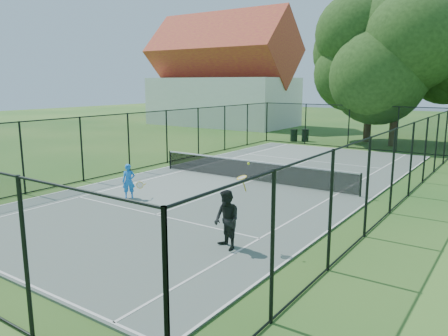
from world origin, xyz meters
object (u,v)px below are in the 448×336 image
Objects in this scene: trash_bin_left at (294,135)px; trash_bin_right at (305,135)px; player_blue at (129,181)px; player_black at (227,220)px; tennis_net at (252,170)px.

trash_bin_right reaches higher than trash_bin_left.
player_black reaches higher than player_blue.
player_black is (7.68, -22.11, 0.39)m from trash_bin_right.
player_blue reaches higher than trash_bin_left.
tennis_net is 10.51× the size of trash_bin_left.
player_black is (3.75, -7.57, 0.30)m from tennis_net.
player_blue reaches higher than trash_bin_right.
trash_bin_right is at bearing 105.11° from tennis_net.
trash_bin_right is (0.72, 0.52, 0.00)m from trash_bin_left.
trash_bin_left is at bearing -144.23° from trash_bin_right.
player_black is (8.40, -21.59, 0.39)m from trash_bin_left.
trash_bin_left is 0.89m from trash_bin_right.
player_blue is (2.26, -19.37, 0.25)m from trash_bin_left.
tennis_net reaches higher than trash_bin_right.
trash_bin_left is at bearing 108.33° from tennis_net.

